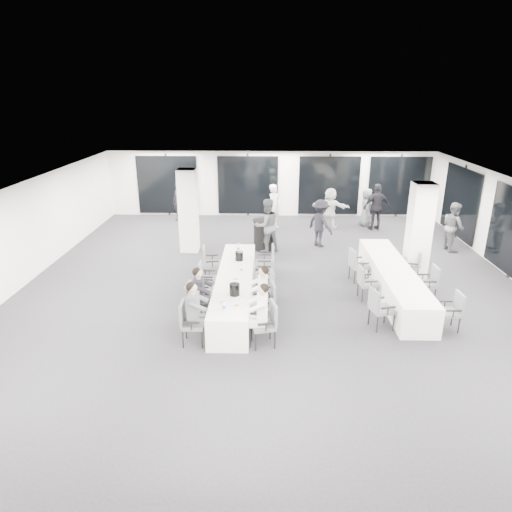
{
  "coord_description": "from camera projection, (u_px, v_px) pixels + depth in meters",
  "views": [
    {
      "loc": [
        -0.16,
        -11.63,
        5.16
      ],
      "look_at": [
        -0.44,
        -0.2,
        1.04
      ],
      "focal_mm": 32.0,
      "sensor_mm": 36.0,
      "label": 1
    }
  ],
  "objects": [
    {
      "name": "chair_main_right_fourth",
      "position": [
        267.0,
        273.0,
        12.24
      ],
      "size": [
        0.52,
        0.58,
        1.01
      ],
      "rotation": [
        0.0,
        0.0,
        1.55
      ],
      "color": "#4F5257",
      "rests_on": "floor"
    },
    {
      "name": "standing_guest_c",
      "position": [
        321.0,
        220.0,
        15.9
      ],
      "size": [
        1.25,
        1.34,
        1.89
      ],
      "primitive_type": "imported",
      "rotation": [
        0.0,
        0.0,
        2.25
      ],
      "color": "black",
      "rests_on": "floor"
    },
    {
      "name": "standing_guest_b",
      "position": [
        267.0,
        222.0,
        15.32
      ],
      "size": [
        1.17,
        1.0,
        2.08
      ],
      "primitive_type": "imported",
      "rotation": [
        0.0,
        0.0,
        3.61
      ],
      "color": "#505357",
      "rests_on": "floor"
    },
    {
      "name": "chair_main_right_second",
      "position": [
        267.0,
        301.0,
        10.63
      ],
      "size": [
        0.56,
        0.6,
        0.99
      ],
      "rotation": [
        0.0,
        0.0,
        1.7
      ],
      "color": "#4F5257",
      "rests_on": "floor"
    },
    {
      "name": "room",
      "position": [
        303.0,
        230.0,
        13.24
      ],
      "size": [
        14.04,
        16.04,
        2.84
      ],
      "color": "#232227",
      "rests_on": "ground"
    },
    {
      "name": "standing_guest_d",
      "position": [
        377.0,
        204.0,
        17.79
      ],
      "size": [
        1.36,
        0.97,
        2.08
      ],
      "primitive_type": "imported",
      "rotation": [
        0.0,
        0.0,
        3.4
      ],
      "color": "black",
      "rests_on": "floor"
    },
    {
      "name": "plate_c",
      "position": [
        236.0,
        279.0,
        11.37
      ],
      "size": [
        0.18,
        0.18,
        0.03
      ],
      "color": "white",
      "rests_on": "banquet_table_main"
    },
    {
      "name": "standing_guest_a",
      "position": [
        274.0,
        204.0,
        17.98
      ],
      "size": [
        0.91,
        0.94,
        2.0
      ],
      "primitive_type": "imported",
      "rotation": [
        0.0,
        0.0,
        0.93
      ],
      "color": "silver",
      "rests_on": "floor"
    },
    {
      "name": "seated_guest_a",
      "position": [
        196.0,
        309.0,
        9.67
      ],
      "size": [
        0.5,
        0.38,
        1.44
      ],
      "rotation": [
        0.0,
        0.0,
        -1.57
      ],
      "color": "#505357",
      "rests_on": "floor"
    },
    {
      "name": "water_bottle_b",
      "position": [
        241.0,
        269.0,
        11.79
      ],
      "size": [
        0.07,
        0.07,
        0.21
      ],
      "primitive_type": "cylinder",
      "color": "silver",
      "rests_on": "banquet_table_main"
    },
    {
      "name": "chair_side_left_near",
      "position": [
        379.0,
        306.0,
        10.39
      ],
      "size": [
        0.6,
        0.62,
        0.97
      ],
      "rotation": [
        0.0,
        0.0,
        -1.31
      ],
      "color": "#4F5257",
      "rests_on": "floor"
    },
    {
      "name": "chair_side_left_mid",
      "position": [
        365.0,
        281.0,
        11.89
      ],
      "size": [
        0.51,
        0.55,
        0.91
      ],
      "rotation": [
        0.0,
        0.0,
        -1.45
      ],
      "color": "#4F5257",
      "rests_on": "floor"
    },
    {
      "name": "column_left",
      "position": [
        188.0,
        211.0,
        15.28
      ],
      "size": [
        0.6,
        0.6,
        2.8
      ],
      "primitive_type": "cube",
      "color": "white",
      "rests_on": "floor"
    },
    {
      "name": "plate_a",
      "position": [
        223.0,
        302.0,
        10.11
      ],
      "size": [
        0.2,
        0.2,
        0.03
      ],
      "color": "white",
      "rests_on": "banquet_table_main"
    },
    {
      "name": "plate_b",
      "position": [
        236.0,
        306.0,
        9.96
      ],
      "size": [
        0.19,
        0.19,
        0.03
      ],
      "color": "white",
      "rests_on": "banquet_table_main"
    },
    {
      "name": "standing_guest_h",
      "position": [
        454.0,
        223.0,
        15.51
      ],
      "size": [
        0.69,
        0.99,
        1.89
      ],
      "primitive_type": "imported",
      "rotation": [
        0.0,
        0.0,
        1.72
      ],
      "color": "#505357",
      "rests_on": "floor"
    },
    {
      "name": "chair_side_left_far",
      "position": [
        357.0,
        263.0,
        13.01
      ],
      "size": [
        0.57,
        0.61,
        0.97
      ],
      "rotation": [
        0.0,
        0.0,
        -1.37
      ],
      "color": "#4F5257",
      "rests_on": "floor"
    },
    {
      "name": "banquet_table_main",
      "position": [
        235.0,
        288.0,
        11.78
      ],
      "size": [
        0.9,
        5.0,
        0.75
      ],
      "primitive_type": "cube",
      "color": "silver",
      "rests_on": "floor"
    },
    {
      "name": "column_right",
      "position": [
        419.0,
        231.0,
        13.05
      ],
      "size": [
        0.6,
        0.6,
        2.8
      ],
      "primitive_type": "cube",
      "color": "white",
      "rests_on": "floor"
    },
    {
      "name": "banquet_table_side",
      "position": [
        393.0,
        281.0,
        12.27
      ],
      "size": [
        0.9,
        5.0,
        0.75
      ],
      "primitive_type": "cube",
      "color": "silver",
      "rests_on": "floor"
    },
    {
      "name": "chair_main_right_near",
      "position": [
        267.0,
        321.0,
        9.7
      ],
      "size": [
        0.6,
        0.63,
        0.98
      ],
      "rotation": [
        0.0,
        0.0,
        1.81
      ],
      "color": "#4F5257",
      "rests_on": "floor"
    },
    {
      "name": "chair_main_left_near",
      "position": [
        189.0,
        320.0,
        9.76
      ],
      "size": [
        0.49,
        0.55,
        0.97
      ],
      "rotation": [
        0.0,
        0.0,
        -1.57
      ],
      "color": "#4F5257",
      "rests_on": "floor"
    },
    {
      "name": "water_bottle_a",
      "position": [
        224.0,
        306.0,
        9.7
      ],
      "size": [
        0.07,
        0.07,
        0.23
      ],
      "primitive_type": "cylinder",
      "color": "silver",
      "rests_on": "banquet_table_main"
    },
    {
      "name": "chair_main_left_fourth",
      "position": [
        205.0,
        276.0,
        12.2
      ],
      "size": [
        0.46,
        0.51,
        0.89
      ],
      "rotation": [
        0.0,
        0.0,
        -1.58
      ],
      "color": "#4F5257",
      "rests_on": "floor"
    },
    {
      "name": "ice_bucket_far",
      "position": [
        239.0,
        256.0,
        12.63
      ],
      "size": [
        0.22,
        0.22,
        0.25
      ],
      "primitive_type": "cylinder",
      "color": "black",
      "rests_on": "banquet_table_main"
    },
    {
      "name": "chair_main_left_mid",
      "position": [
        202.0,
        286.0,
        11.56
      ],
      "size": [
        0.51,
        0.56,
        0.92
      ],
      "rotation": [
        0.0,
        0.0,
        -1.68
      ],
      "color": "#4F5257",
      "rests_on": "floor"
    },
    {
      "name": "chair_main_right_far",
      "position": [
        268.0,
        261.0,
        13.09
      ],
      "size": [
        0.53,
        0.6,
        1.04
      ],
      "rotation": [
        0.0,
        0.0,
        1.56
      ],
      "color": "#4F5257",
      "rests_on": "floor"
    },
    {
      "name": "chair_side_right_mid",
      "position": [
        429.0,
        281.0,
        11.85
      ],
      "size": [
        0.49,
        0.54,
        0.93
      ],
      "rotation": [
        0.0,
        0.0,
        1.6
      ],
      "color": "#4F5257",
      "rests_on": "floor"
    },
    {
      "name": "water_bottle_c",
      "position": [
        238.0,
        248.0,
        13.32
      ],
      "size": [
        0.08,
        0.08,
        0.24
      ],
      "primitive_type": "cylinder",
      "color": "silver",
      "rests_on": "banquet_table_main"
    },
    {
      "name": "chair_side_right_near",
      "position": [
        453.0,
        309.0,
        10.35
      ],
      "size": [
        0.47,
        0.53,
        0.91
      ],
      "rotation": [
        0.0,
        0.0,
        1.6
      ],
      "color": "#4F5257",
      "rests_on": "floor"
    },
    {
      "name": "chair_side_right_far",
      "position": [
        414.0,
        264.0,
        13.09
      ],
      "size": [
        0.53,
        0.56,
        0.9
      ],
      "rotation": [
        0.0,
        0.0,
        1.37
      ],
      "color": "#4F5257",
      "rests_on": "floor"
    },
    {
      "name": "wine_glass",
      "position": [
        242.0,
        302.0,
        9.82
      ],
      "size": [
        0.08,
        0.08,
        0.21
      ],
      "color": "silver",
      "rests_on": "banquet_table_main"
    },
    {
      "name": "seated_guest_d",
      "position": [
        260.0,
        291.0,
        10.54
      ],
      "size": [
        0.5,
        0.38,
        1.44
      ],
      "rotation": [
        0.0,
        0.0,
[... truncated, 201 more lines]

